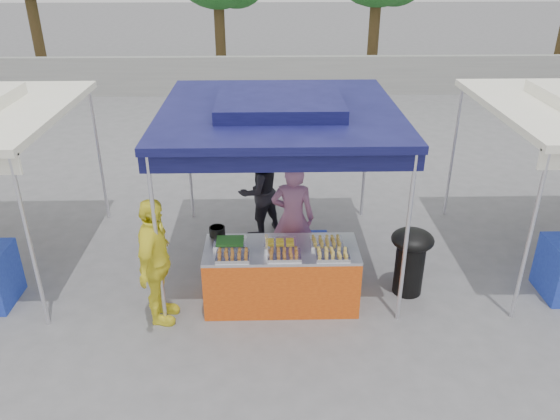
{
  "coord_description": "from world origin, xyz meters",
  "views": [
    {
      "loc": [
        -0.16,
        -6.19,
        4.42
      ],
      "look_at": [
        0.0,
        0.6,
        1.05
      ],
      "focal_mm": 35.0,
      "sensor_mm": 36.0,
      "label": 1
    }
  ],
  "objects_px": {
    "vendor_table": "(281,276)",
    "cooking_pot": "(217,231)",
    "wok_burner": "(411,256)",
    "helper_man": "(259,191)",
    "vendor_woman": "(293,218)",
    "customer_person": "(156,263)"
  },
  "relations": [
    {
      "from": "vendor_table",
      "to": "vendor_woman",
      "type": "relative_size",
      "value": 1.17
    },
    {
      "from": "vendor_table",
      "to": "helper_man",
      "type": "height_order",
      "value": "helper_man"
    },
    {
      "from": "cooking_pot",
      "to": "vendor_woman",
      "type": "bearing_deg",
      "value": 24.89
    },
    {
      "from": "helper_man",
      "to": "customer_person",
      "type": "xyz_separation_m",
      "value": [
        -1.25,
        -2.3,
        0.09
      ]
    },
    {
      "from": "vendor_woman",
      "to": "customer_person",
      "type": "bearing_deg",
      "value": 42.02
    },
    {
      "from": "customer_person",
      "to": "vendor_woman",
      "type": "bearing_deg",
      "value": -51.31
    },
    {
      "from": "wok_burner",
      "to": "helper_man",
      "type": "bearing_deg",
      "value": 146.82
    },
    {
      "from": "vendor_table",
      "to": "vendor_woman",
      "type": "xyz_separation_m",
      "value": [
        0.19,
        0.83,
        0.43
      ]
    },
    {
      "from": "cooking_pot",
      "to": "wok_burner",
      "type": "relative_size",
      "value": 0.22
    },
    {
      "from": "vendor_woman",
      "to": "helper_man",
      "type": "height_order",
      "value": "vendor_woman"
    },
    {
      "from": "wok_burner",
      "to": "helper_man",
      "type": "height_order",
      "value": "helper_man"
    },
    {
      "from": "cooking_pot",
      "to": "wok_burner",
      "type": "height_order",
      "value": "cooking_pot"
    },
    {
      "from": "cooking_pot",
      "to": "wok_burner",
      "type": "xyz_separation_m",
      "value": [
        2.62,
        -0.14,
        -0.34
      ]
    },
    {
      "from": "vendor_table",
      "to": "helper_man",
      "type": "distance_m",
      "value": 2.03
    },
    {
      "from": "vendor_woman",
      "to": "customer_person",
      "type": "relative_size",
      "value": 1.0
    },
    {
      "from": "cooking_pot",
      "to": "vendor_woman",
      "type": "distance_m",
      "value": 1.15
    },
    {
      "from": "vendor_woman",
      "to": "customer_person",
      "type": "distance_m",
      "value": 2.1
    },
    {
      "from": "wok_burner",
      "to": "customer_person",
      "type": "bearing_deg",
      "value": -163.62
    },
    {
      "from": "cooking_pot",
      "to": "vendor_woman",
      "type": "height_order",
      "value": "vendor_woman"
    },
    {
      "from": "cooking_pot",
      "to": "helper_man",
      "type": "height_order",
      "value": "helper_man"
    },
    {
      "from": "vendor_table",
      "to": "cooking_pot",
      "type": "height_order",
      "value": "cooking_pot"
    },
    {
      "from": "wok_burner",
      "to": "vendor_woman",
      "type": "height_order",
      "value": "vendor_woman"
    }
  ]
}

